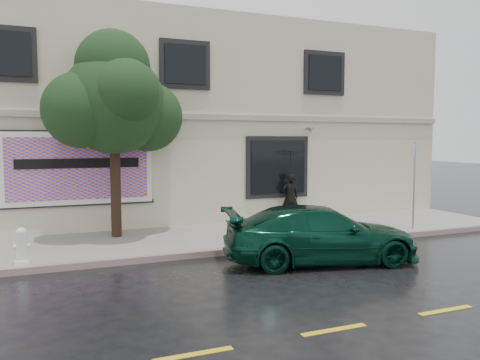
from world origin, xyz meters
name	(u,v)px	position (x,y,z in m)	size (l,w,h in m)	color
ground	(246,270)	(0.00, 0.00, 0.00)	(90.00, 90.00, 0.00)	black
sidewalk	(202,238)	(0.00, 3.25, 0.07)	(20.00, 3.50, 0.15)	#9B9992
curb	(223,252)	(0.00, 1.50, 0.07)	(20.00, 0.18, 0.16)	gray
road_marking	(334,330)	(0.00, -3.50, 0.01)	(19.00, 0.12, 0.01)	gold
building	(159,124)	(0.00, 9.00, 3.50)	(20.00, 8.12, 7.00)	beige
billboard	(79,168)	(-3.20, 4.92, 2.05)	(4.30, 0.16, 2.20)	white
car	(321,234)	(1.90, 0.02, 0.66)	(2.01, 4.55, 1.33)	#083223
pedestrian	(290,197)	(3.51, 4.60, 0.95)	(0.58, 0.38, 1.59)	black
umbrella	(291,163)	(3.51, 4.60, 2.11)	(0.98, 0.98, 0.73)	black
street_tree	(114,104)	(-2.28, 4.07, 3.86)	(2.82, 2.82, 5.14)	#322016
fire_hydrant	(22,246)	(-4.58, 1.80, 0.55)	(0.33, 0.31, 0.81)	white
sign_pole	(414,177)	(6.36, 1.92, 1.75)	(0.33, 0.06, 2.67)	#9B9DA3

